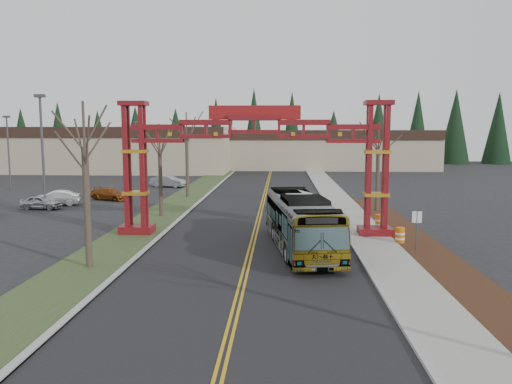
# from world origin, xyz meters

# --- Properties ---
(ground) EXTENTS (200.00, 200.00, 0.00)m
(ground) POSITION_xyz_m (0.00, 0.00, 0.00)
(ground) COLOR black
(ground) RESTS_ON ground
(road) EXTENTS (12.00, 110.00, 0.02)m
(road) POSITION_xyz_m (0.00, 25.00, 0.01)
(road) COLOR black
(road) RESTS_ON ground
(lane_line_left) EXTENTS (0.12, 100.00, 0.01)m
(lane_line_left) POSITION_xyz_m (-0.12, 25.00, 0.03)
(lane_line_left) COLOR #C39416
(lane_line_left) RESTS_ON road
(lane_line_right) EXTENTS (0.12, 100.00, 0.01)m
(lane_line_right) POSITION_xyz_m (0.12, 25.00, 0.03)
(lane_line_right) COLOR #C39416
(lane_line_right) RESTS_ON road
(curb_right) EXTENTS (0.30, 110.00, 0.15)m
(curb_right) POSITION_xyz_m (6.15, 25.00, 0.07)
(curb_right) COLOR #A1A19C
(curb_right) RESTS_ON ground
(sidewalk_right) EXTENTS (2.60, 110.00, 0.14)m
(sidewalk_right) POSITION_xyz_m (7.60, 25.00, 0.08)
(sidewalk_right) COLOR gray
(sidewalk_right) RESTS_ON ground
(landscape_strip) EXTENTS (2.60, 50.00, 0.12)m
(landscape_strip) POSITION_xyz_m (10.20, 10.00, 0.06)
(landscape_strip) COLOR black
(landscape_strip) RESTS_ON ground
(grass_median) EXTENTS (4.00, 110.00, 0.08)m
(grass_median) POSITION_xyz_m (-8.00, 25.00, 0.04)
(grass_median) COLOR #2E4020
(grass_median) RESTS_ON ground
(curb_left) EXTENTS (0.30, 110.00, 0.15)m
(curb_left) POSITION_xyz_m (-6.15, 25.00, 0.07)
(curb_left) COLOR #A1A19C
(curb_left) RESTS_ON ground
(gateway_arch) EXTENTS (18.20, 1.60, 8.90)m
(gateway_arch) POSITION_xyz_m (0.00, 18.00, 5.98)
(gateway_arch) COLOR #600F0C
(gateway_arch) RESTS_ON ground
(retail_building_west) EXTENTS (46.00, 22.30, 7.50)m
(retail_building_west) POSITION_xyz_m (-30.00, 71.96, 3.76)
(retail_building_west) COLOR tan
(retail_building_west) RESTS_ON ground
(retail_building_east) EXTENTS (38.00, 20.30, 7.00)m
(retail_building_east) POSITION_xyz_m (10.00, 79.95, 3.51)
(retail_building_east) COLOR tan
(retail_building_east) RESTS_ON ground
(conifer_treeline) EXTENTS (116.10, 5.60, 13.00)m
(conifer_treeline) POSITION_xyz_m (0.25, 92.00, 6.49)
(conifer_treeline) COLOR black
(conifer_treeline) RESTS_ON ground
(transit_bus) EXTENTS (4.35, 11.99, 3.26)m
(transit_bus) POSITION_xyz_m (2.90, 14.00, 1.63)
(transit_bus) COLOR #AEAFB6
(transit_bus) RESTS_ON ground
(silver_sedan) EXTENTS (2.48, 5.03, 1.58)m
(silver_sedan) POSITION_xyz_m (3.39, 26.00, 0.79)
(silver_sedan) COLOR #A5A8AD
(silver_sedan) RESTS_ON ground
(parked_car_near_a) EXTENTS (3.70, 1.76, 1.22)m
(parked_car_near_a) POSITION_xyz_m (-19.57, 28.03, 0.61)
(parked_car_near_a) COLOR #B6B6BF
(parked_car_near_a) RESTS_ON ground
(parked_car_near_b) EXTENTS (4.49, 2.66, 1.40)m
(parked_car_near_b) POSITION_xyz_m (-19.23, 30.17, 0.70)
(parked_car_near_b) COLOR white
(parked_car_near_b) RESTS_ON ground
(parked_car_mid_a) EXTENTS (4.61, 3.28, 1.24)m
(parked_car_mid_a) POSITION_xyz_m (-15.41, 34.10, 0.62)
(parked_car_mid_a) COLOR brown
(parked_car_mid_a) RESTS_ON ground
(parked_car_far_a) EXTENTS (4.64, 2.58, 1.45)m
(parked_car_far_a) POSITION_xyz_m (-12.11, 45.77, 0.73)
(parked_car_far_a) COLOR #9C9DA4
(parked_car_far_a) RESTS_ON ground
(bare_tree_median_near) EXTENTS (3.43, 3.43, 8.43)m
(bare_tree_median_near) POSITION_xyz_m (-8.00, 9.49, 6.12)
(bare_tree_median_near) COLOR #382D26
(bare_tree_median_near) RESTS_ON ground
(bare_tree_median_mid) EXTENTS (3.16, 3.16, 7.51)m
(bare_tree_median_mid) POSITION_xyz_m (-8.00, 24.85, 5.39)
(bare_tree_median_mid) COLOR #382D26
(bare_tree_median_mid) RESTS_ON ground
(bare_tree_median_far) EXTENTS (3.38, 3.38, 8.83)m
(bare_tree_median_far) POSITION_xyz_m (-8.00, 36.42, 6.55)
(bare_tree_median_far) COLOR #382D26
(bare_tree_median_far) RESTS_ON ground
(bare_tree_right_far) EXTENTS (3.33, 3.33, 7.65)m
(bare_tree_right_far) POSITION_xyz_m (10.00, 28.11, 5.41)
(bare_tree_right_far) COLOR #382D26
(bare_tree_right_far) RESTS_ON ground
(light_pole_near) EXTENTS (0.88, 0.44, 10.09)m
(light_pole_near) POSITION_xyz_m (-19.26, 28.17, 5.84)
(light_pole_near) COLOR #3F3F44
(light_pole_near) RESTS_ON ground
(light_pole_mid) EXTENTS (0.75, 0.38, 8.68)m
(light_pole_mid) POSITION_xyz_m (-30.54, 42.79, 5.02)
(light_pole_mid) COLOR #3F3F44
(light_pole_mid) RESTS_ON ground
(light_pole_far) EXTENTS (0.72, 0.36, 8.33)m
(light_pole_far) POSITION_xyz_m (-20.61, 61.35, 4.82)
(light_pole_far) COLOR #3F3F44
(light_pole_far) RESTS_ON ground
(street_sign) EXTENTS (0.55, 0.08, 2.39)m
(street_sign) POSITION_xyz_m (9.52, 13.64, 1.72)
(street_sign) COLOR #3F3F44
(street_sign) RESTS_ON ground
(barrel_south) EXTENTS (0.57, 0.57, 1.05)m
(barrel_south) POSITION_xyz_m (9.10, 15.69, 0.53)
(barrel_south) COLOR orange
(barrel_south) RESTS_ON ground
(barrel_mid) EXTENTS (0.60, 0.60, 1.10)m
(barrel_mid) POSITION_xyz_m (8.69, 20.11, 0.55)
(barrel_mid) COLOR orange
(barrel_mid) RESTS_ON ground
(barrel_north) EXTENTS (0.52, 0.52, 0.97)m
(barrel_north) POSITION_xyz_m (9.63, 23.37, 0.49)
(barrel_north) COLOR orange
(barrel_north) RESTS_ON ground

